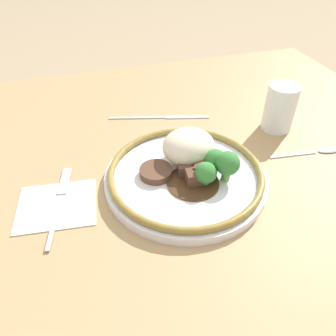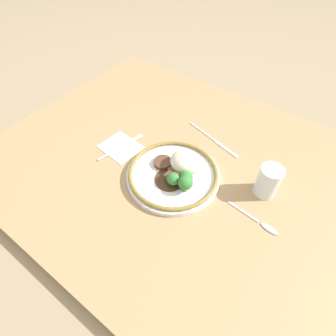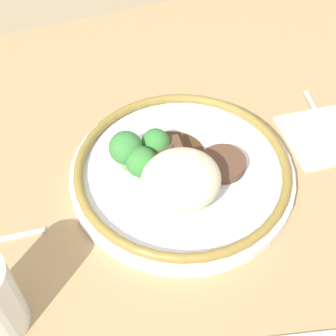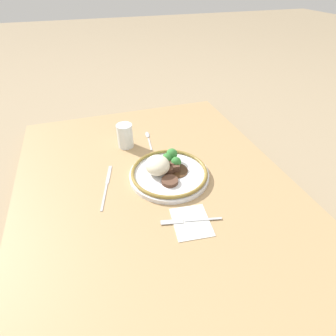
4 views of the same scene
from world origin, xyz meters
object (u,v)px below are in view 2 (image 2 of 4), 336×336
at_px(fork, 125,145).
at_px(spoon, 262,224).
at_px(juice_glass, 268,182).
at_px(knife, 214,140).
at_px(plate, 176,173).

xyz_separation_m(fork, spoon, (0.50, -0.02, -0.00)).
relative_size(juice_glass, fork, 0.55).
height_order(knife, spoon, spoon).
bearing_deg(plate, spoon, 0.08).
height_order(juice_glass, spoon, juice_glass).
bearing_deg(plate, juice_glass, 23.55).
bearing_deg(spoon, plate, -173.50).
xyz_separation_m(plate, juice_glass, (0.24, 0.11, 0.02)).
distance_m(plate, spoon, 0.28).
distance_m(plate, knife, 0.22).
relative_size(fork, spoon, 1.18).
xyz_separation_m(plate, fork, (-0.22, 0.02, -0.02)).
distance_m(fork, spoon, 0.50).
xyz_separation_m(juice_glass, knife, (-0.23, 0.11, -0.05)).
bearing_deg(spoon, juice_glass, 117.52).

